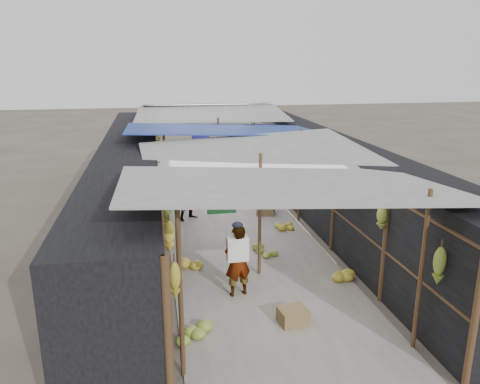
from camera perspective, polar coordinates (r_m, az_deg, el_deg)
ground at (r=7.56m, az=7.71°, el=-19.69°), size 80.00×80.00×0.00m
aisle_slab at (r=13.22m, az=-1.03°, el=-3.45°), size 3.60×16.00×0.02m
stall_left at (r=12.74m, az=-13.12°, el=0.75°), size 1.40×15.00×2.30m
stall_right at (r=13.59m, az=10.25°, el=1.84°), size 1.40×15.00×2.30m
crate_near at (r=8.32m, az=6.49°, el=-14.84°), size 0.53×0.45×0.29m
crate_mid at (r=13.66m, az=3.06°, el=-2.22°), size 0.57×0.50×0.29m
crate_back at (r=18.25m, az=-4.98°, el=2.34°), size 0.43×0.35×0.27m
black_basin at (r=15.69m, az=0.50°, el=-0.01°), size 0.63×0.63×0.19m
vendor_elderly at (r=8.92m, az=-0.30°, el=-8.42°), size 0.59×0.46×1.43m
shopper_blue at (r=13.18m, az=-6.02°, el=-0.29°), size 0.89×0.83×1.47m
vendor_seated at (r=13.84m, az=3.93°, el=-0.88°), size 0.34×0.54×0.81m
market_canopy at (r=12.98m, az=-1.21°, el=7.09°), size 5.62×15.20×2.77m
hanging_bananas at (r=12.65m, az=-0.79°, el=3.36°), size 3.96×13.84×0.80m
floor_bananas at (r=12.44m, az=-0.41°, el=-4.04°), size 3.71×10.73×0.35m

